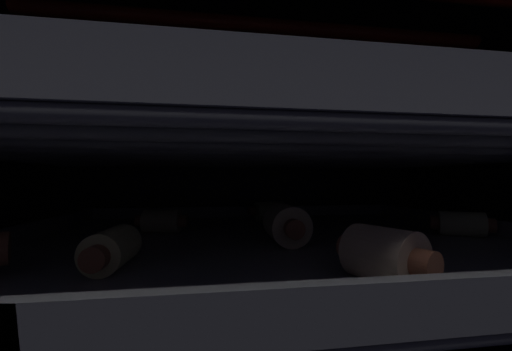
{
  "coord_description": "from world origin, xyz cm",
  "views": [
    {
      "loc": [
        -5.92,
        -29.07,
        14.63
      ],
      "look_at": [
        0.0,
        9.22,
        15.21
      ],
      "focal_mm": 21.49,
      "sensor_mm": 36.0,
      "label": 1
    }
  ],
  "objects_px": {
    "pig_in_blanket_upper_0": "(377,145)",
    "pig_in_blanket_upper_5": "(247,142)",
    "pig_in_blanket_lower_0": "(286,225)",
    "pig_in_blanket_upper_6": "(344,140)",
    "pig_in_blanket_upper_1": "(87,128)",
    "pig_in_blanket_lower_3": "(461,224)",
    "pig_in_blanket_upper_4": "(64,113)",
    "oven_rack_lower": "(271,250)",
    "pig_in_blanket_lower_1": "(384,255)",
    "heating_element": "(270,26)",
    "oven_rack_upper": "(271,156)",
    "baking_tray_upper": "(271,145)",
    "baking_tray_lower": "(271,240)",
    "pig_in_blanket_lower_2": "(269,210)",
    "pig_in_blanket_lower_5": "(162,221)",
    "pig_in_blanket_lower_6": "(112,249)",
    "pig_in_blanket_upper_3": "(315,127)"
  },
  "relations": [
    {
      "from": "oven_rack_upper",
      "to": "pig_in_blanket_upper_5",
      "type": "relative_size",
      "value": 11.22
    },
    {
      "from": "baking_tray_upper",
      "to": "pig_in_blanket_upper_0",
      "type": "bearing_deg",
      "value": 34.39
    },
    {
      "from": "pig_in_blanket_upper_3",
      "to": "oven_rack_upper",
      "type": "bearing_deg",
      "value": 163.4
    },
    {
      "from": "oven_rack_upper",
      "to": "baking_tray_upper",
      "type": "xyz_separation_m",
      "value": [
        0.0,
        -0.0,
        0.01
      ]
    },
    {
      "from": "pig_in_blanket_lower_6",
      "to": "pig_in_blanket_upper_5",
      "type": "bearing_deg",
      "value": 61.72
    },
    {
      "from": "pig_in_blanket_lower_0",
      "to": "pig_in_blanket_upper_6",
      "type": "xyz_separation_m",
      "value": [
        0.1,
        0.1,
        0.09
      ]
    },
    {
      "from": "baking_tray_upper",
      "to": "pig_in_blanket_upper_4",
      "type": "relative_size",
      "value": 9.9
    },
    {
      "from": "pig_in_blanket_lower_5",
      "to": "pig_in_blanket_lower_2",
      "type": "bearing_deg",
      "value": 34.34
    },
    {
      "from": "baking_tray_lower",
      "to": "pig_in_blanket_lower_2",
      "type": "bearing_deg",
      "value": 79.31
    },
    {
      "from": "pig_in_blanket_upper_5",
      "to": "pig_in_blanket_upper_4",
      "type": "bearing_deg",
      "value": -137.93
    },
    {
      "from": "pig_in_blanket_lower_2",
      "to": "pig_in_blanket_lower_6",
      "type": "relative_size",
      "value": 1.04
    },
    {
      "from": "pig_in_blanket_upper_0",
      "to": "pig_in_blanket_upper_5",
      "type": "height_order",
      "value": "pig_in_blanket_upper_0"
    },
    {
      "from": "pig_in_blanket_upper_3",
      "to": "pig_in_blanket_upper_6",
      "type": "relative_size",
      "value": 1.05
    },
    {
      "from": "pig_in_blanket_upper_5",
      "to": "heating_element",
      "type": "bearing_deg",
      "value": -86.2
    },
    {
      "from": "pig_in_blanket_lower_2",
      "to": "pig_in_blanket_lower_5",
      "type": "distance_m",
      "value": 0.16
    },
    {
      "from": "pig_in_blanket_lower_0",
      "to": "pig_in_blanket_lower_3",
      "type": "height_order",
      "value": "pig_in_blanket_lower_0"
    },
    {
      "from": "heating_element",
      "to": "oven_rack_lower",
      "type": "distance_m",
      "value": 0.22
    },
    {
      "from": "pig_in_blanket_upper_0",
      "to": "pig_in_blanket_upper_1",
      "type": "distance_m",
      "value": 0.38
    },
    {
      "from": "oven_rack_lower",
      "to": "pig_in_blanket_lower_0",
      "type": "xyz_separation_m",
      "value": [
        0.01,
        -0.03,
        0.03
      ]
    },
    {
      "from": "pig_in_blanket_lower_1",
      "to": "pig_in_blanket_lower_5",
      "type": "height_order",
      "value": "pig_in_blanket_lower_1"
    },
    {
      "from": "pig_in_blanket_lower_0",
      "to": "pig_in_blanket_upper_6",
      "type": "distance_m",
      "value": 0.17
    },
    {
      "from": "oven_rack_upper",
      "to": "pig_in_blanket_upper_0",
      "type": "xyz_separation_m",
      "value": [
        0.19,
        0.13,
        0.03
      ]
    },
    {
      "from": "pig_in_blanket_lower_2",
      "to": "pig_in_blanket_upper_4",
      "type": "xyz_separation_m",
      "value": [
        -0.2,
        -0.16,
        0.1
      ]
    },
    {
      "from": "baking_tray_lower",
      "to": "oven_rack_upper",
      "type": "xyz_separation_m",
      "value": [
        0.0,
        0.0,
        0.08
      ]
    },
    {
      "from": "oven_rack_upper",
      "to": "baking_tray_upper",
      "type": "height_order",
      "value": "baking_tray_upper"
    },
    {
      "from": "heating_element",
      "to": "pig_in_blanket_lower_1",
      "type": "bearing_deg",
      "value": -76.14
    },
    {
      "from": "pig_in_blanket_lower_0",
      "to": "pig_in_blanket_upper_4",
      "type": "xyz_separation_m",
      "value": [
        -0.18,
        0.0,
        0.09
      ]
    },
    {
      "from": "oven_rack_lower",
      "to": "pig_in_blanket_upper_3",
      "type": "bearing_deg",
      "value": -16.6
    },
    {
      "from": "pig_in_blanket_lower_0",
      "to": "baking_tray_upper",
      "type": "relative_size",
      "value": 0.13
    },
    {
      "from": "pig_in_blanket_upper_1",
      "to": "pig_in_blanket_upper_6",
      "type": "relative_size",
      "value": 1.16
    },
    {
      "from": "pig_in_blanket_upper_0",
      "to": "pig_in_blanket_upper_4",
      "type": "distance_m",
      "value": 0.39
    },
    {
      "from": "pig_in_blanket_lower_2",
      "to": "baking_tray_upper",
      "type": "bearing_deg",
      "value": -100.69
    },
    {
      "from": "pig_in_blanket_lower_1",
      "to": "pig_in_blanket_upper_1",
      "type": "height_order",
      "value": "pig_in_blanket_upper_1"
    },
    {
      "from": "pig_in_blanket_upper_5",
      "to": "pig_in_blanket_upper_6",
      "type": "xyz_separation_m",
      "value": [
        0.12,
        -0.05,
        -0.0
      ]
    },
    {
      "from": "heating_element",
      "to": "pig_in_blanket_lower_3",
      "type": "bearing_deg",
      "value": -6.67
    },
    {
      "from": "pig_in_blanket_lower_3",
      "to": "pig_in_blanket_upper_4",
      "type": "bearing_deg",
      "value": -178.91
    },
    {
      "from": "heating_element",
      "to": "pig_in_blanket_upper_5",
      "type": "xyz_separation_m",
      "value": [
        -0.01,
        0.12,
        -0.1
      ]
    },
    {
      "from": "pig_in_blanket_lower_3",
      "to": "pig_in_blanket_lower_6",
      "type": "xyz_separation_m",
      "value": [
        -0.31,
        -0.06,
        0.0
      ]
    },
    {
      "from": "pig_in_blanket_lower_3",
      "to": "pig_in_blanket_upper_4",
      "type": "xyz_separation_m",
      "value": [
        -0.36,
        -0.01,
        0.1
      ]
    },
    {
      "from": "pig_in_blanket_lower_5",
      "to": "pig_in_blanket_upper_3",
      "type": "xyz_separation_m",
      "value": [
        0.15,
        -0.06,
        0.09
      ]
    },
    {
      "from": "pig_in_blanket_upper_0",
      "to": "baking_tray_lower",
      "type": "bearing_deg",
      "value": -145.61
    },
    {
      "from": "heating_element",
      "to": "oven_rack_upper",
      "type": "height_order",
      "value": "heating_element"
    },
    {
      "from": "pig_in_blanket_lower_2",
      "to": "pig_in_blanket_upper_6",
      "type": "bearing_deg",
      "value": -37.12
    },
    {
      "from": "pig_in_blanket_lower_0",
      "to": "pig_in_blanket_upper_1",
      "type": "height_order",
      "value": "pig_in_blanket_upper_1"
    },
    {
      "from": "oven_rack_upper",
      "to": "heating_element",
      "type": "bearing_deg",
      "value": -90.0
    },
    {
      "from": "pig_in_blanket_lower_1",
      "to": "baking_tray_upper",
      "type": "relative_size",
      "value": 0.12
    },
    {
      "from": "baking_tray_upper",
      "to": "pig_in_blanket_upper_4",
      "type": "bearing_deg",
      "value": -170.49
    },
    {
      "from": "baking_tray_lower",
      "to": "pig_in_blanket_upper_5",
      "type": "xyz_separation_m",
      "value": [
        -0.01,
        0.12,
        0.11
      ]
    },
    {
      "from": "pig_in_blanket_lower_1",
      "to": "pig_in_blanket_lower_5",
      "type": "xyz_separation_m",
      "value": [
        -0.14,
        0.18,
        -0.0
      ]
    },
    {
      "from": "oven_rack_lower",
      "to": "pig_in_blanket_upper_1",
      "type": "bearing_deg",
      "value": 168.03
    }
  ]
}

